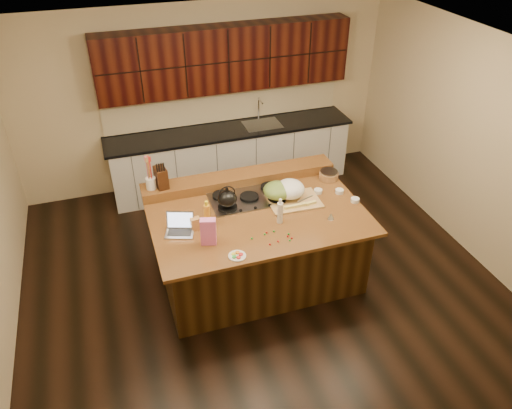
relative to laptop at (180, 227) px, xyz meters
name	(u,v)px	position (x,y,z in m)	size (l,w,h in m)	color
room	(257,180)	(0.89, 0.07, 0.37)	(5.52, 5.02, 2.72)	black
island	(257,245)	(0.89, 0.07, -0.51)	(2.40, 1.60, 0.92)	black
back_ledge	(239,178)	(0.89, 0.77, 0.00)	(2.40, 0.30, 0.12)	black
cooktop	(249,198)	(0.89, 0.37, -0.04)	(0.92, 0.52, 0.05)	gray
back_counter	(229,125)	(1.19, 2.30, 0.01)	(3.70, 0.66, 2.40)	silver
kettle	(227,199)	(0.59, 0.24, 0.09)	(0.22, 0.22, 0.20)	black
green_bowl	(277,190)	(1.19, 0.24, 0.08)	(0.33, 0.33, 0.18)	olive
laptop	(180,227)	(0.00, 0.00, 0.00)	(0.36, 0.32, 0.21)	#B7B7BC
oil_bottle	(207,216)	(0.30, 0.00, 0.08)	(0.07, 0.07, 0.27)	gold
vinegar_bottle	(280,213)	(1.07, -0.18, 0.07)	(0.06, 0.06, 0.25)	silver
wooden_tray	(291,192)	(1.35, 0.20, 0.05)	(0.61, 0.48, 0.24)	tan
ramekin_a	(339,191)	(1.96, 0.16, -0.03)	(0.10, 0.10, 0.04)	white
ramekin_b	(355,200)	(2.04, -0.07, -0.03)	(0.10, 0.10, 0.04)	white
ramekin_c	(318,191)	(1.71, 0.24, -0.03)	(0.10, 0.10, 0.04)	white
strainer_bowl	(329,176)	(1.97, 0.50, -0.01)	(0.24, 0.24, 0.09)	#996B3F
kitchen_timer	(331,216)	(1.63, -0.29, -0.02)	(0.08, 0.08, 0.07)	silver
pink_bag	(208,232)	(0.24, -0.30, 0.09)	(0.16, 0.08, 0.30)	#F774CA
candy_plate	(237,256)	(0.46, -0.59, -0.05)	(0.18, 0.18, 0.01)	white
package_box	(196,224)	(0.17, -0.01, 0.02)	(0.10, 0.07, 0.14)	#CA8B47
utensil_crock	(151,183)	(-0.18, 0.77, 0.13)	(0.12, 0.12, 0.14)	white
knife_block	(161,178)	(-0.06, 0.77, 0.19)	(0.12, 0.20, 0.24)	black
gumdrop_0	(267,232)	(0.86, -0.32, -0.05)	(0.02, 0.02, 0.02)	red
gumdrop_1	(274,231)	(0.94, -0.33, -0.05)	(0.02, 0.02, 0.02)	#198C26
gumdrop_2	(288,236)	(1.05, -0.46, -0.05)	(0.02, 0.02, 0.02)	red
gumdrop_3	(265,234)	(0.84, -0.35, -0.05)	(0.02, 0.02, 0.02)	#198C26
gumdrop_4	(278,241)	(0.93, -0.50, -0.05)	(0.02, 0.02, 0.02)	red
gumdrop_5	(252,238)	(0.68, -0.37, -0.05)	(0.02, 0.02, 0.02)	#198C26
gumdrop_6	(270,244)	(0.83, -0.53, -0.05)	(0.02, 0.02, 0.02)	red
gumdrop_7	(289,234)	(1.08, -0.42, -0.05)	(0.02, 0.02, 0.02)	#198C26
gumdrop_8	(292,238)	(1.08, -0.50, -0.05)	(0.02, 0.02, 0.02)	red
gumdrop_9	(290,240)	(1.05, -0.53, -0.05)	(0.02, 0.02, 0.02)	#198C26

